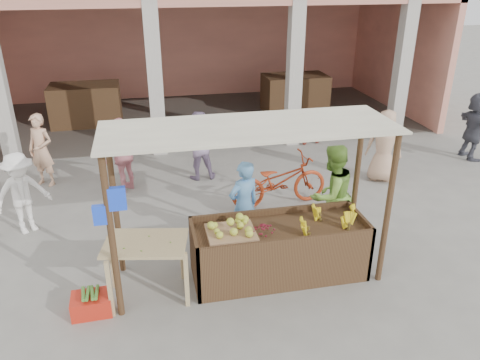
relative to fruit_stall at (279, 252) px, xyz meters
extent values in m
plane|color=slate|center=(-0.50, 0.00, -0.40)|extent=(60.00, 60.00, 0.00)
cube|color=#E89179|center=(-0.50, 11.40, 1.60)|extent=(14.00, 0.20, 4.00)
cube|color=#E89179|center=(6.40, 8.50, 1.60)|extent=(0.20, 6.00, 4.00)
cube|color=beige|center=(-1.50, 5.65, 1.60)|extent=(0.35, 0.35, 4.00)
cube|color=beige|center=(2.00, 5.65, 1.60)|extent=(0.35, 0.35, 4.00)
cube|color=beige|center=(5.00, 5.65, 1.60)|extent=(0.35, 0.35, 4.00)
cube|color=#4D361E|center=(-3.50, 8.50, 0.20)|extent=(2.00, 1.20, 1.20)
cube|color=#4D361E|center=(3.00, 8.50, 0.20)|extent=(2.00, 1.20, 1.20)
cube|color=#4D361E|center=(0.00, 0.00, 0.00)|extent=(2.60, 0.95, 0.80)
cylinder|color=#4D361E|center=(-2.35, -0.45, 0.78)|extent=(0.09, 0.09, 2.35)
cylinder|color=#4D361E|center=(1.45, -0.45, 0.78)|extent=(0.09, 0.09, 2.35)
cylinder|color=#4D361E|center=(-2.35, 0.60, 0.78)|extent=(0.09, 0.09, 2.35)
cylinder|color=#4D361E|center=(1.45, 0.60, 0.78)|extent=(0.09, 0.09, 2.35)
cube|color=beige|center=(-0.45, 0.08, 1.97)|extent=(4.00, 1.35, 0.03)
cube|color=blue|center=(-2.23, -0.45, 1.35)|extent=(0.22, 0.08, 0.30)
cube|color=blue|center=(-2.45, -0.45, 1.15)|extent=(0.18, 0.07, 0.26)
cube|color=#A47A54|center=(-0.74, -0.03, 0.43)|extent=(0.70, 0.61, 0.06)
ellipsoid|color=#EEEC46|center=(-0.74, -0.03, 0.53)|extent=(0.60, 0.52, 0.13)
ellipsoid|color=maroon|center=(-0.27, -0.05, 0.47)|extent=(0.45, 0.37, 0.14)
cube|color=tan|center=(-1.95, -0.14, 0.48)|extent=(1.24, 0.95, 0.04)
cube|color=tan|center=(-2.46, -0.46, 0.03)|extent=(0.06, 0.06, 0.86)
cube|color=tan|center=(-1.45, -0.46, 0.03)|extent=(0.06, 0.06, 0.86)
cube|color=tan|center=(-2.46, 0.19, 0.03)|extent=(0.06, 0.06, 0.86)
cube|color=tan|center=(-1.45, 0.19, 0.03)|extent=(0.06, 0.06, 0.86)
cube|color=red|center=(-2.74, -0.34, -0.26)|extent=(0.54, 0.40, 0.28)
ellipsoid|color=maroon|center=(2.30, 5.41, -0.08)|extent=(0.47, 0.47, 0.65)
ellipsoid|color=maroon|center=(2.67, 5.47, -0.08)|extent=(0.47, 0.47, 0.65)
imported|color=#5B96D0|center=(-0.36, 0.87, 0.43)|extent=(0.75, 0.65, 1.66)
imported|color=#79AF3F|center=(1.11, 0.76, 0.52)|extent=(1.02, 0.81, 1.85)
imported|color=#A53516|center=(0.65, 2.24, 0.14)|extent=(0.91, 2.11, 1.07)
imported|color=white|center=(-4.02, 2.17, 0.40)|extent=(1.15, 0.98, 1.61)
imported|color=pink|center=(-2.31, 3.56, 0.45)|extent=(1.08, 1.08, 1.69)
imported|color=tan|center=(3.21, 2.93, 0.48)|extent=(1.01, 0.88, 1.76)
imported|color=#4B4C57|center=(6.00, 3.69, 0.46)|extent=(0.76, 1.64, 1.73)
imported|color=#D9A582|center=(-4.02, 4.21, 0.42)|extent=(0.76, 0.70, 1.64)
imported|color=gray|center=(-0.73, 3.87, 0.44)|extent=(0.83, 0.49, 1.68)
camera|label=1|loc=(-1.81, -5.74, 3.91)|focal=35.00mm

